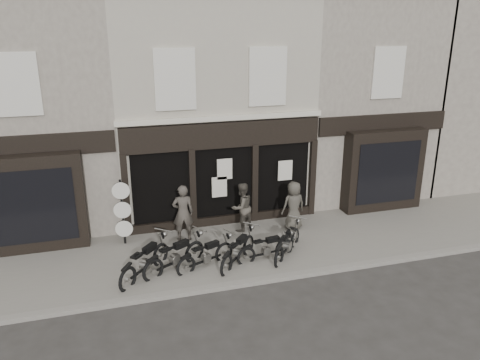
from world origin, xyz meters
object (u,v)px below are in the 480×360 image
object	(u,v)px
motorcycle_5	(288,245)
man_right	(294,205)
man_centre	(242,207)
motorcycle_3	(238,253)
advert_sign_post	(123,215)
man_left	(183,213)
motorcycle_2	(206,257)
motorcycle_1	(175,258)
motorcycle_0	(145,264)
motorcycle_4	(266,250)

from	to	relation	value
motorcycle_5	man_right	size ratio (longest dim) A/B	1.01
motorcycle_5	man_centre	world-z (taller)	man_centre
man_right	man_centre	bearing A→B (deg)	-17.04
motorcycle_3	advert_sign_post	xyz separation A→B (m)	(-3.30, 2.26, 0.74)
motorcycle_3	man_left	size ratio (longest dim) A/B	0.89
motorcycle_2	motorcycle_1	bearing A→B (deg)	150.38
motorcycle_0	man_centre	xyz separation A→B (m)	(3.59, 2.15, 0.55)
motorcycle_3	man_left	xyz separation A→B (m)	(-1.35, 2.03, 0.68)
motorcycle_0	man_centre	world-z (taller)	man_centre
man_left	advert_sign_post	xyz separation A→B (m)	(-1.96, 0.23, 0.06)
motorcycle_2	man_right	size ratio (longest dim) A/B	1.11
man_centre	man_right	xyz separation A→B (m)	(1.82, -0.35, -0.00)
motorcycle_0	motorcycle_5	size ratio (longest dim) A/B	1.09
man_centre	advert_sign_post	size ratio (longest dim) A/B	0.74
motorcycle_0	man_right	bearing A→B (deg)	-30.55
man_centre	motorcycle_1	bearing A→B (deg)	13.77
man_centre	motorcycle_5	bearing A→B (deg)	89.37
motorcycle_2	motorcycle_5	world-z (taller)	motorcycle_5
motorcycle_3	advert_sign_post	bearing A→B (deg)	98.64
motorcycle_1	man_centre	xyz separation A→B (m)	(2.69, 2.05, 0.56)
motorcycle_1	motorcycle_2	distance (m)	0.93
motorcycle_1	motorcycle_3	world-z (taller)	motorcycle_1
advert_sign_post	motorcycle_0	bearing A→B (deg)	-70.76
advert_sign_post	motorcycle_3	bearing A→B (deg)	-27.21
motorcycle_1	advert_sign_post	world-z (taller)	advert_sign_post
motorcycle_1	man_left	distance (m)	2.09
man_centre	advert_sign_post	bearing A→B (deg)	-24.60
motorcycle_0	motorcycle_4	bearing A→B (deg)	-49.88
motorcycle_0	motorcycle_1	size ratio (longest dim) A/B	0.93
motorcycle_5	advert_sign_post	size ratio (longest dim) A/B	0.75
motorcycle_5	man_left	size ratio (longest dim) A/B	0.91
motorcycle_2	advert_sign_post	bearing A→B (deg)	112.27
motorcycle_4	man_right	distance (m)	2.57
motorcycle_4	man_left	xyz separation A→B (m)	(-2.26, 2.05, 0.72)
motorcycle_0	motorcycle_3	distance (m)	2.83
motorcycle_1	motorcycle_3	xyz separation A→B (m)	(1.93, -0.13, -0.03)
motorcycle_0	man_centre	size ratio (longest dim) A/B	1.10
motorcycle_5	motorcycle_3	bearing A→B (deg)	133.67
motorcycle_0	man_centre	bearing A→B (deg)	-18.04
motorcycle_1	motorcycle_2	xyz separation A→B (m)	(0.93, -0.10, -0.04)
motorcycle_3	man_centre	bearing A→B (deg)	23.79
motorcycle_2	man_centre	xyz separation A→B (m)	(1.76, 2.15, 0.61)
motorcycle_0	motorcycle_5	distance (m)	4.49
motorcycle_4	man_centre	xyz separation A→B (m)	(-0.15, 2.21, 0.62)
motorcycle_2	man_right	bearing A→B (deg)	3.02
motorcycle_4	advert_sign_post	distance (m)	4.85
motorcycle_2	motorcycle_4	size ratio (longest dim) A/B	0.98
man_left	advert_sign_post	world-z (taller)	advert_sign_post
man_left	man_centre	xyz separation A→B (m)	(2.11, 0.16, -0.09)
motorcycle_2	man_right	world-z (taller)	man_right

